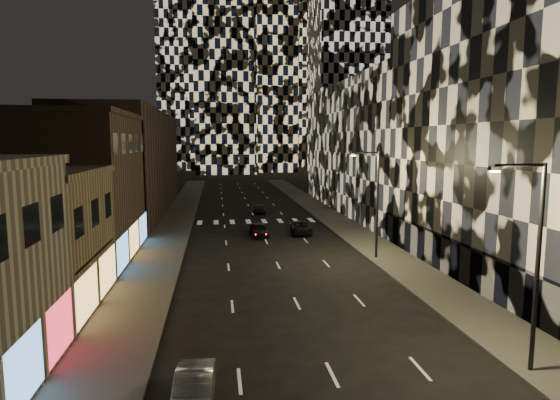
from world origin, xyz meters
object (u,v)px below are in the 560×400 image
object	(u,v)px
streetlight_far	(375,197)
streetlight_near	(533,253)
car_silver_parked	(194,390)
car_dark_midlane	(259,230)
car_dark_rightlane	(301,228)
car_dark_oncoming	(260,209)

from	to	relation	value
streetlight_far	streetlight_near	bearing A→B (deg)	-90.00
car_silver_parked	streetlight_far	bearing A→B (deg)	58.51
car_dark_midlane	car_dark_rightlane	bearing A→B (deg)	4.58
car_dark_midlane	car_dark_oncoming	size ratio (longest dim) A/B	1.01
streetlight_near	car_dark_oncoming	size ratio (longest dim) A/B	2.16
streetlight_near	streetlight_far	distance (m)	20.00
streetlight_near	streetlight_far	world-z (taller)	same
car_dark_oncoming	car_dark_rightlane	bearing A→B (deg)	107.83
streetlight_far	car_dark_rightlane	size ratio (longest dim) A/B	1.88
car_dark_rightlane	streetlight_near	bearing A→B (deg)	-75.89
streetlight_near	car_silver_parked	size ratio (longest dim) A/B	2.17
streetlight_near	car_dark_midlane	size ratio (longest dim) A/B	2.14
streetlight_near	car_dark_rightlane	bearing A→B (deg)	97.59
car_silver_parked	car_dark_rightlane	xyz separation A→B (m)	(9.97, 32.18, -0.02)
car_silver_parked	car_dark_rightlane	size ratio (longest dim) A/B	0.87
car_dark_midlane	streetlight_near	bearing A→B (deg)	-79.01
streetlight_near	car_dark_midlane	bearing A→B (deg)	106.12
car_dark_oncoming	car_dark_midlane	bearing A→B (deg)	90.81
streetlight_near	car_dark_midlane	xyz separation A→B (m)	(-8.85, 30.64, -4.64)
car_dark_midlane	car_dark_oncoming	world-z (taller)	car_dark_midlane
car_silver_parked	car_dark_oncoming	bearing A→B (deg)	84.60
car_silver_parked	car_dark_midlane	world-z (taller)	car_dark_midlane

